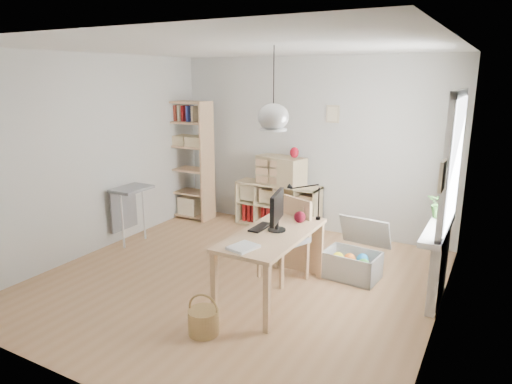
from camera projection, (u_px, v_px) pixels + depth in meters
The scene contains 20 objects.
ground at pixel (237, 280), 5.54m from camera, with size 4.50×4.50×0.00m, color tan.
room_shell at pixel (273, 117), 4.65m from camera, with size 4.50×4.50×4.50m.
window_unit at pixel (454, 163), 4.62m from camera, with size 0.07×1.16×1.46m.
radiator at pixel (439, 267), 4.92m from camera, with size 0.10×0.80×0.80m, color silver.
windowsill at pixel (438, 229), 4.84m from camera, with size 0.22×1.20×0.06m, color white.
desk at pixel (272, 241), 4.99m from camera, with size 0.70×1.50×0.75m.
cube_shelf at pixel (278, 208), 7.45m from camera, with size 1.40×0.38×0.72m.
tall_bookshelf at pixel (188, 155), 7.74m from camera, with size 0.80×0.38×2.00m.
side_table at pixel (129, 199), 6.62m from camera, with size 0.40×0.55×0.85m.
chair at pixel (287, 234), 5.49m from camera, with size 0.62×0.62×0.98m.
wicker_basket at pixel (204, 321), 4.37m from camera, with size 0.30×0.30×0.41m.
storage_chest at pixel (355, 259), 5.60m from camera, with size 0.70×0.78×0.68m.
monitor at pixel (277, 209), 4.97m from camera, with size 0.20×0.49×0.43m.
keyboard at pixel (260, 227), 5.11m from camera, with size 0.13×0.36×0.02m, color black.
task_lamp at pixel (302, 195), 5.38m from camera, with size 0.39×0.15×0.42m.
yarn_ball at pixel (300, 217), 5.28m from camera, with size 0.14×0.14×0.14m, color #44090C.
paper_tray at pixel (243, 247), 4.51m from camera, with size 0.22×0.28×0.03m, color white.
drawer_chest at pixel (281, 171), 7.22m from camera, with size 0.78×0.36×0.45m, color #CDB787.
red_vase at pixel (294, 153), 7.04m from camera, with size 0.14×0.14×0.17m, color maroon.
potted_plant at pixel (442, 204), 5.08m from camera, with size 0.30×0.26×0.33m, color #2D5C22.
Camera 1 is at (2.66, -4.35, 2.42)m, focal length 32.00 mm.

